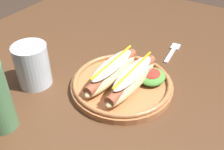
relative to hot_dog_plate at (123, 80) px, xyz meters
name	(u,v)px	position (x,y,z in m)	size (l,w,h in m)	color
dining_table	(66,102)	(-0.05, 0.16, -0.12)	(1.46, 0.90, 0.74)	#51331E
hot_dog_plate	(123,80)	(0.00, 0.00, 0.00)	(0.26, 0.26, 0.08)	#B77042
fork	(173,51)	(0.23, -0.05, -0.02)	(0.12, 0.03, 0.00)	silver
water_cup	(32,65)	(-0.10, 0.21, 0.03)	(0.09, 0.09, 0.11)	silver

